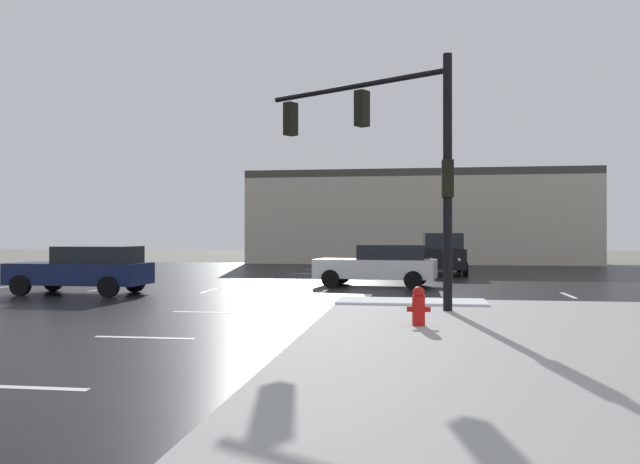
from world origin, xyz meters
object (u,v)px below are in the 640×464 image
at_px(sedan_white, 380,264).
at_px(sedan_navy, 84,269).
at_px(traffic_signal_mast, 393,144).
at_px(suv_black, 442,253).
at_px(fire_hydrant, 419,306).

xyz_separation_m(sedan_white, sedan_navy, (-9.50, -4.48, 0.00)).
height_order(traffic_signal_mast, suv_black, traffic_signal_mast).
height_order(fire_hydrant, suv_black, suv_black).
xyz_separation_m(fire_hydrant, sedan_navy, (-10.87, 6.65, 0.32)).
bearing_deg(sedan_navy, fire_hydrant, 150.43).
xyz_separation_m(traffic_signal_mast, sedan_navy, (-10.25, 3.24, -3.45)).
distance_m(traffic_signal_mast, sedan_navy, 11.29).
bearing_deg(suv_black, fire_hydrant, -4.82).
height_order(sedan_navy, suv_black, suv_black).
bearing_deg(traffic_signal_mast, fire_hydrant, 130.20).
xyz_separation_m(sedan_white, suv_black, (2.65, 8.04, 0.24)).
bearing_deg(sedan_white, sedan_navy, 31.74).
distance_m(fire_hydrant, sedan_white, 11.21).
bearing_deg(sedan_white, fire_hydrant, 103.50).
relative_size(traffic_signal_mast, suv_black, 1.28).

